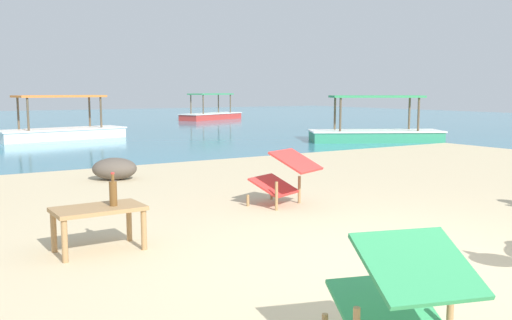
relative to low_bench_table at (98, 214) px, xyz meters
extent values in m
cube|color=#CCB78E|center=(1.90, -1.73, -0.35)|extent=(18.00, 14.00, 0.04)
cube|color=teal|center=(1.90, 20.27, -0.37)|extent=(60.00, 36.00, 0.03)
cube|color=#A37A4C|center=(0.00, 0.00, 0.04)|extent=(0.77, 0.46, 0.04)
cylinder|color=#A37A4C|center=(0.34, 0.19, -0.15)|extent=(0.05, 0.05, 0.36)
cylinder|color=#A37A4C|center=(0.34, -0.17, -0.15)|extent=(0.05, 0.05, 0.36)
cylinder|color=#A37A4C|center=(-0.34, 0.17, -0.15)|extent=(0.05, 0.05, 0.36)
cylinder|color=#A37A4C|center=(-0.34, -0.19, -0.15)|extent=(0.05, 0.05, 0.36)
cylinder|color=brown|center=(0.13, -0.02, 0.17)|extent=(0.07, 0.07, 0.22)
cylinder|color=brown|center=(0.13, -0.02, 0.31)|extent=(0.03, 0.03, 0.06)
cylinder|color=red|center=(0.13, -0.02, 0.35)|extent=(0.03, 0.03, 0.02)
cylinder|color=#A37A4C|center=(2.08, 0.95, -0.26)|extent=(0.04, 0.04, 0.14)
cylinder|color=#A37A4C|center=(2.56, 1.15, -0.26)|extent=(0.04, 0.04, 0.14)
cylinder|color=#A37A4C|center=(2.24, 0.57, -0.16)|extent=(0.04, 0.04, 0.34)
cylinder|color=#A37A4C|center=(2.72, 0.77, -0.16)|extent=(0.04, 0.04, 0.34)
cube|color=red|center=(2.40, 0.86, -0.09)|extent=(0.65, 0.60, 0.21)
cube|color=red|center=(2.52, 0.57, 0.24)|extent=(0.66, 0.63, 0.23)
cylinder|color=#A37A4C|center=(1.08, -2.55, -0.26)|extent=(0.04, 0.04, 0.14)
cube|color=#339356|center=(0.77, -2.67, -0.09)|extent=(0.63, 0.57, 0.21)
cube|color=#339356|center=(0.67, -2.97, 0.24)|extent=(0.64, 0.60, 0.23)
ellipsoid|color=brown|center=(1.35, 3.80, -0.16)|extent=(0.85, 0.77, 0.35)
cube|color=#338E66|center=(9.74, 6.73, -0.21)|extent=(3.68, 2.70, 0.28)
cube|color=white|center=(9.74, 6.73, -0.05)|extent=(3.77, 2.78, 0.04)
cylinder|color=brown|center=(10.87, 6.55, 0.40)|extent=(0.06, 0.06, 0.95)
cylinder|color=brown|center=(10.50, 5.88, 0.40)|extent=(0.06, 0.06, 0.95)
cylinder|color=brown|center=(8.98, 7.59, 0.40)|extent=(0.06, 0.06, 0.95)
cylinder|color=brown|center=(8.61, 6.92, 0.40)|extent=(0.06, 0.06, 0.95)
cube|color=#339356|center=(9.74, 6.73, 0.91)|extent=(2.66, 2.03, 0.06)
cube|color=#C63833|center=(11.43, 20.03, -0.21)|extent=(3.74, 2.47, 0.28)
cube|color=white|center=(11.43, 20.03, -0.05)|extent=(3.82, 2.55, 0.04)
cylinder|color=brown|center=(10.60, 19.24, 0.40)|extent=(0.06, 0.06, 0.95)
cylinder|color=brown|center=(10.28, 19.94, 0.40)|extent=(0.06, 0.06, 0.95)
cylinder|color=brown|center=(12.57, 20.12, 0.40)|extent=(0.06, 0.06, 0.95)
cylinder|color=brown|center=(12.26, 20.82, 0.40)|extent=(0.06, 0.06, 0.95)
cube|color=#339356|center=(11.43, 20.03, 0.91)|extent=(2.68, 1.88, 0.06)
cube|color=white|center=(2.43, 12.17, -0.21)|extent=(3.74, 1.70, 0.28)
cube|color=white|center=(2.43, 12.17, -0.05)|extent=(3.82, 1.77, 0.04)
cylinder|color=brown|center=(3.43, 12.74, 0.40)|extent=(0.06, 0.06, 0.95)
cylinder|color=brown|center=(3.56, 11.98, 0.40)|extent=(0.06, 0.06, 0.95)
cylinder|color=brown|center=(1.30, 12.37, 0.40)|extent=(0.06, 0.06, 0.95)
cylinder|color=brown|center=(1.43, 11.61, 0.40)|extent=(0.06, 0.06, 0.95)
cube|color=orange|center=(2.43, 12.17, 0.91)|extent=(2.64, 1.35, 0.06)
camera|label=1|loc=(-1.34, -4.75, 1.06)|focal=39.14mm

